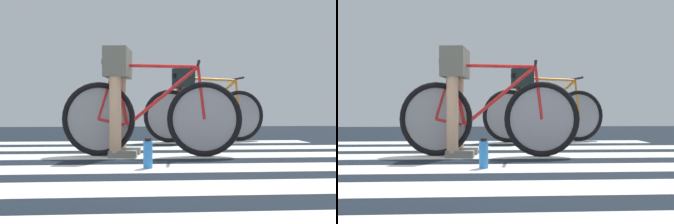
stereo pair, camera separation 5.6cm
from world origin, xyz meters
TOP-DOWN VIEW (x-y plane):
  - ground at (0.00, 0.00)m, footprint 18.00×14.00m
  - crosswalk_markings at (0.02, -0.05)m, footprint 5.42×5.00m
  - bicycle_1_of_2 at (0.33, 0.70)m, footprint 1.73×0.52m
  - cyclist_1_of_2 at (0.02, 0.74)m, footprint 0.36×0.43m
  - bicycle_2_of_2 at (1.13, 2.32)m, footprint 1.72×0.53m
  - cyclist_2_of_2 at (0.82, 2.27)m, footprint 0.37×0.44m
  - water_bottle at (0.29, -0.06)m, footprint 0.07×0.07m

SIDE VIEW (x-z plane):
  - ground at x=0.00m, z-range 0.00..0.02m
  - crosswalk_markings at x=0.02m, z-range 0.02..0.02m
  - water_bottle at x=0.29m, z-range 0.01..0.25m
  - bicycle_1_of_2 at x=0.33m, z-range -0.06..0.87m
  - bicycle_2_of_2 at x=1.13m, z-range -0.06..0.87m
  - cyclist_2_of_2 at x=0.82m, z-range 0.17..1.19m
  - cyclist_1_of_2 at x=0.02m, z-range 0.17..1.21m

